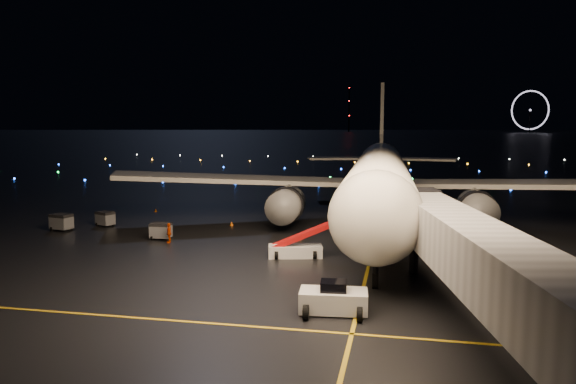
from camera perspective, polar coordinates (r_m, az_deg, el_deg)
name	(u,v)px	position (r m, az deg, el deg)	size (l,w,h in m)	color
ground	(379,143)	(340.10, 9.20, 4.97)	(2000.00, 2000.00, 0.00)	black
lane_centre	(375,241)	(55.84, 8.82, -4.92)	(0.25, 80.00, 0.02)	gold
lane_cross	(72,313)	(37.25, -21.12, -11.39)	(60.00, 0.25, 0.02)	gold
airliner	(380,146)	(65.80, 9.38, 4.63)	(62.55, 59.42, 17.72)	white
pushback_tug	(333,297)	(34.78, 4.64, -10.57)	(4.11, 2.15, 1.96)	silver
belt_loader	(295,238)	(48.40, 0.74, -4.72)	(6.74, 1.84, 3.27)	silver
crew_c	(169,233)	(55.38, -11.99, -4.08)	(1.14, 0.47, 1.94)	#E03E01
safety_cone_0	(300,237)	(55.87, 1.19, -4.56)	(0.49, 0.49, 0.56)	orange
safety_cone_1	(290,219)	(66.17, 0.17, -2.75)	(0.45, 0.45, 0.52)	orange
safety_cone_2	(232,224)	(63.51, -5.75, -3.22)	(0.43, 0.43, 0.48)	orange
safety_cone_3	(156,210)	(75.07, -13.30, -1.80)	(0.41, 0.41, 0.46)	orange
ferris_wheel	(530,112)	(775.48, 23.39, 7.49)	(50.00, 4.00, 52.00)	black
radio_mast	(349,108)	(783.42, 6.22, 8.45)	(1.80, 1.80, 64.00)	black
taxiway_lights	(346,167)	(146.75, 5.91, 2.54)	(164.00, 92.00, 0.36)	black
baggage_cart_0	(161,231)	(57.23, -12.79, -3.90)	(1.93, 1.35, 1.64)	slate
baggage_cart_1	(105,219)	(66.23, -18.08, -2.61)	(1.92, 1.34, 1.63)	slate
baggage_cart_2	(61,222)	(65.07, -22.02, -2.87)	(2.10, 1.47, 1.78)	slate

